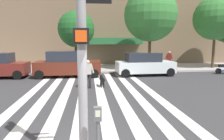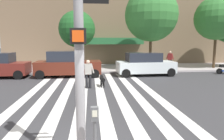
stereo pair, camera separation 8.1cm
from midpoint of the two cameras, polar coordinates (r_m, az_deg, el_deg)
The scene contains 12 objects.
ground_plane at distance 11.03m, azimuth -7.77°, elevation -6.14°, with size 160.00×160.00×0.00m, color #353538.
sidewalk_far at distance 20.30m, azimuth -7.20°, elevation 0.49°, with size 80.00×6.00×0.15m, color #B0A7A7.
crosswalk_stripes at distance 11.03m, azimuth -5.92°, elevation -6.09°, with size 6.75×12.26×0.01m.
parking_meter_curbside at distance 3.86m, azimuth -4.60°, elevation -16.99°, with size 0.14×0.11×1.36m.
parked_car_behind_first at distance 15.97m, azimuth -12.51°, elevation 1.51°, with size 4.91×2.03×1.97m.
parked_car_third_in_line at distance 16.47m, azimuth 8.85°, elevation 1.60°, with size 4.58×2.12×1.81m.
street_tree_nearest at distance 18.48m, azimuth -10.09°, elevation 11.13°, with size 3.19×3.19×5.22m.
street_tree_middle at distance 19.07m, azimuth 10.55°, elevation 14.84°, with size 4.71×4.71×7.23m.
street_tree_further at distance 22.20m, azimuth 26.84°, elevation 12.77°, with size 4.13×4.13×6.80m.
pedestrian_dog_walker at distance 11.75m, azimuth -6.91°, elevation -0.66°, with size 0.71×0.26×1.64m.
dog_on_leash at distance 12.20m, azimuth -2.99°, elevation -2.60°, with size 0.30×1.02×0.65m.
pedestrian_bystander at distance 20.21m, azimuth 15.55°, elevation 3.08°, with size 0.63×0.48×1.64m.
Camera 1 is at (0.24, -4.27, 2.65)m, focal length 32.77 mm.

